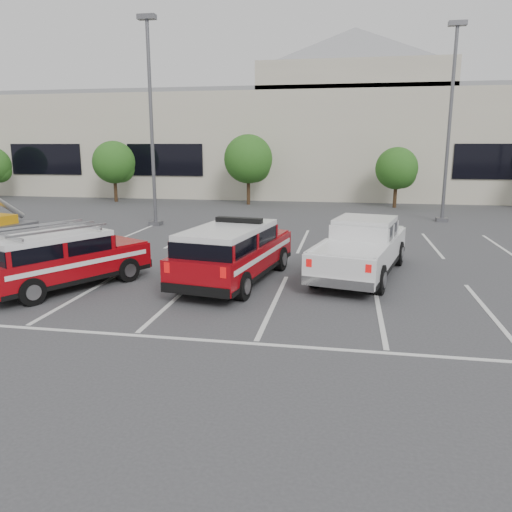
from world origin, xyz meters
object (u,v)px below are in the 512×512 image
Objects in this scene: light_pole_left at (151,123)px; fire_chief_suv at (234,257)px; tree_mid_right at (398,170)px; light_pole_mid at (450,124)px; white_pickup at (361,253)px; tree_mid_left at (250,161)px; ladder_suv at (63,263)px; tree_left at (115,164)px; convention_building at (329,138)px.

fire_chief_suv is (6.48, -10.14, -4.40)m from light_pole_left.
light_pole_mid is (1.91, -6.05, 2.68)m from tree_mid_right.
light_pole_left is 1.67× the size of white_pickup.
tree_mid_left reaches higher than ladder_suv.
fire_chief_suv is (13.39, -20.18, -1.99)m from tree_left.
tree_left is 12.43m from light_pole_left.
tree_mid_left is 20.59m from fire_chief_suv.
convention_building is at bearing 67.61° from light_pole_left.
tree_mid_left is at bearing 115.75° from ladder_suv.
tree_left is 0.91× the size of tree_mid_left.
tree_mid_left is at bearing 109.08° from fire_chief_suv.
light_pole_left is at bearing -112.39° from convention_building.
fire_chief_suv is at bearing 47.15° from ladder_suv.
white_pickup is (7.22, -18.63, -2.33)m from tree_mid_left.
ladder_suv is at bearing -147.07° from white_pickup.
convention_building is 18.11m from tree_left.
tree_left is at bearing 124.52° from light_pole_left.
convention_building is at bearing 113.26° from light_pole_mid.
tree_mid_right is at bearing 94.71° from white_pickup.
convention_building is 11.20m from tree_mid_right.
tree_mid_right is 24.56m from ladder_suv.
light_pole_left reaches higher than tree_mid_right.
convention_building reaches higher than ladder_suv.
tree_left reaches higher than white_pickup.
tree_left is at bearing -180.00° from tree_mid_left.
white_pickup is (10.31, -8.59, -4.47)m from light_pole_left.
light_pole_left is (-3.09, -10.05, 2.14)m from tree_mid_left.
tree_mid_right is at bearing 37.50° from light_pole_left.
light_pole_left is at bearing 127.78° from ladder_suv.
ladder_suv is at bearing -93.58° from tree_mid_left.
tree_mid_right is at bearing 81.42° from fire_chief_suv.
tree_mid_right is at bearing -0.00° from tree_mid_left.
tree_mid_right is 0.65× the size of white_pickup.
white_pickup is at bearing -98.49° from tree_mid_right.
fire_chief_suv is at bearing -121.07° from light_pole_mid.
convention_building reaches higher than tree_mid_left.
light_pole_mid is at bearing -72.48° from tree_mid_right.
light_pole_left is 1.00× the size of light_pole_mid.
tree_mid_right is 0.70× the size of fire_chief_suv.
white_pickup is (-2.78, -18.63, -1.79)m from tree_mid_right.
convention_building reaches higher than light_pole_mid.
light_pole_mid is at bearing 68.48° from fire_chief_suv.
light_pole_mid is at bearing 14.93° from light_pole_left.
convention_building is 30.31m from fire_chief_suv.
tree_mid_right is (10.00, -0.00, -0.54)m from tree_mid_left.
tree_mid_left is 21.87m from ladder_suv.
convention_building reaches higher than tree_mid_right.
tree_mid_right is 0.39× the size of light_pole_left.
light_pole_left is at bearing -142.50° from tree_mid_right.
fire_chief_suv is at bearing -57.41° from light_pole_left.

